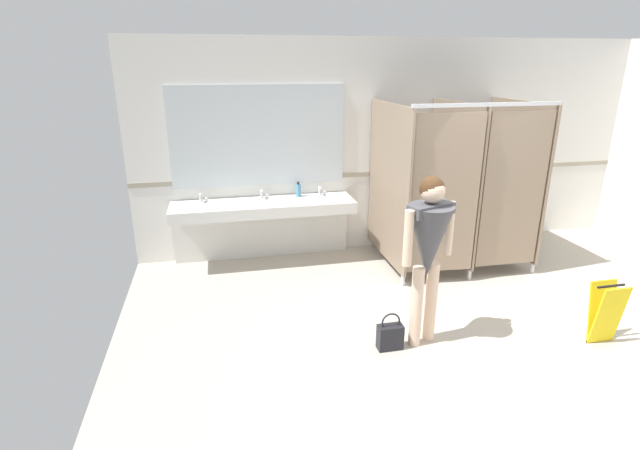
% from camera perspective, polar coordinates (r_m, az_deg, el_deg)
% --- Properties ---
extents(ground_plane, '(7.23, 5.65, 0.10)m').
position_cam_1_polar(ground_plane, '(5.08, 19.96, -12.57)').
color(ground_plane, '#B2A899').
extents(wall_back, '(7.23, 0.12, 2.81)m').
position_cam_1_polar(wall_back, '(6.77, 9.84, 9.24)').
color(wall_back, silver).
rests_on(wall_back, ground_plane).
extents(wall_back_tile_band, '(7.23, 0.01, 0.06)m').
position_cam_1_polar(wall_back_tile_band, '(6.78, 9.88, 6.20)').
color(wall_back_tile_band, '#9E937F').
rests_on(wall_back_tile_band, wall_back).
extents(vanity_counter, '(2.31, 0.57, 0.94)m').
position_cam_1_polar(vanity_counter, '(6.23, -6.76, 1.03)').
color(vanity_counter, silver).
rests_on(vanity_counter, ground_plane).
extents(mirror_panel, '(2.21, 0.02, 1.27)m').
position_cam_1_polar(mirror_panel, '(6.20, -7.32, 10.42)').
color(mirror_panel, silver).
rests_on(mirror_panel, wall_back).
extents(bathroom_stalls, '(1.78, 1.39, 2.09)m').
position_cam_1_polar(bathroom_stalls, '(6.16, 16.28, 4.82)').
color(bathroom_stalls, '#84705B').
rests_on(bathroom_stalls, ground_plane).
extents(person_standing, '(0.54, 0.51, 1.59)m').
position_cam_1_polar(person_standing, '(4.32, 12.78, -2.02)').
color(person_standing, beige).
rests_on(person_standing, ground_plane).
extents(handbag, '(0.23, 0.12, 0.36)m').
position_cam_1_polar(handbag, '(4.54, 8.34, -12.93)').
color(handbag, black).
rests_on(handbag, ground_plane).
extents(soap_dispenser, '(0.07, 0.07, 0.20)m').
position_cam_1_polar(soap_dispenser, '(6.28, -2.58, 4.16)').
color(soap_dispenser, teal).
rests_on(soap_dispenser, vanity_counter).
extents(wet_floor_sign, '(0.28, 0.19, 0.59)m').
position_cam_1_polar(wet_floor_sign, '(5.22, 30.83, -8.93)').
color(wet_floor_sign, yellow).
rests_on(wet_floor_sign, ground_plane).
extents(floor_drain_cover, '(0.14, 0.14, 0.01)m').
position_cam_1_polar(floor_drain_cover, '(5.90, 28.73, -8.72)').
color(floor_drain_cover, '#B7BABF').
rests_on(floor_drain_cover, ground_plane).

